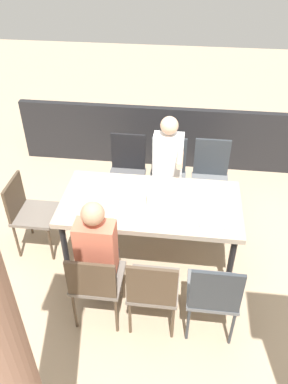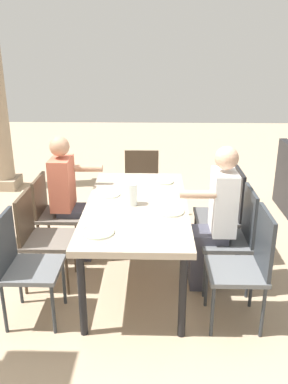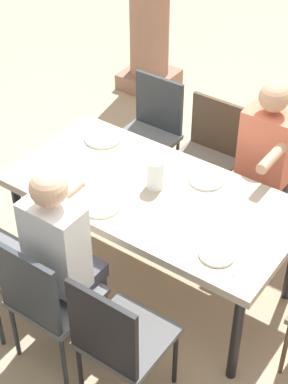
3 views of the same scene
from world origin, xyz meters
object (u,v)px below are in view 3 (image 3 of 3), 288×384
object	(u,v)px
chair_east_south	(118,337)
plate_2	(206,180)
chair_mid_north	(207,151)
chair_east_north	(269,174)
chair_mid_south	(46,297)
diner_woman_green	(260,168)
water_pitcher	(155,175)
plate_0	(103,138)
dining_table	(153,200)
plate_1	(101,204)
chair_west_north	(150,128)
plate_3	(217,254)
diner_man_white	(65,255)

from	to	relation	value
chair_east_south	plate_2	xyz separation A→B (m)	(-0.17, 1.16, 0.22)
chair_mid_north	chair_east_south	distance (m)	1.83
chair_mid_north	chair_east_north	bearing A→B (deg)	-0.58
chair_mid_south	diner_woman_green	xyz separation A→B (m)	(0.50, 1.57, 0.15)
diner_woman_green	water_pitcher	distance (m)	0.78
chair_east_south	plate_0	bearing A→B (deg)	130.63
dining_table	plate_1	xyz separation A→B (m)	(-0.18, -0.29, 0.08)
chair_east_south	diner_woman_green	distance (m)	1.58
plate_1	plate_2	bearing A→B (deg)	55.47
chair_west_north	plate_0	xyz separation A→B (m)	(0.02, -0.61, 0.25)
chair_west_north	plate_0	distance (m)	0.66
chair_west_north	diner_woman_green	bearing A→B (deg)	-10.32
diner_woman_green	plate_1	world-z (taller)	diner_woman_green
chair_west_north	plate_3	size ratio (longest dim) A/B	4.47
chair_mid_south	plate_0	distance (m)	1.27
chair_east_north	plate_2	distance (m)	0.66
chair_mid_north	dining_table	bearing A→B (deg)	-82.37
dining_table	chair_west_north	world-z (taller)	chair_west_north
chair_west_north	plate_3	xyz separation A→B (m)	(1.23, -1.14, 0.25)
chair_mid_north	water_pitcher	distance (m)	0.90
chair_mid_north	chair_mid_south	distance (m)	1.76
dining_table	chair_mid_south	size ratio (longest dim) A/B	1.91
chair_mid_south	diner_woman_green	size ratio (longest dim) A/B	0.73
plate_0	water_pitcher	distance (m)	0.63
chair_mid_north	plate_2	world-z (taller)	chair_mid_north
diner_woman_green	water_pitcher	size ratio (longest dim) A/B	6.55
dining_table	plate_0	world-z (taller)	plate_0
chair_mid_south	diner_man_white	bearing A→B (deg)	90.90
dining_table	water_pitcher	bearing A→B (deg)	113.49
water_pitcher	diner_man_white	bearing A→B (deg)	-97.66
plate_2	chair_mid_south	bearing A→B (deg)	-105.75
plate_1	chair_east_south	bearing A→B (deg)	-46.30
plate_2	plate_3	distance (m)	0.66
diner_man_white	plate_1	distance (m)	0.42
chair_east_north	chair_east_south	distance (m)	1.75
chair_west_north	chair_mid_north	world-z (taller)	chair_west_north
dining_table	plate_2	bearing A→B (deg)	53.14
diner_man_white	plate_1	size ratio (longest dim) A/B	5.16
chair_mid_north	diner_man_white	size ratio (longest dim) A/B	0.67
diner_man_white	water_pitcher	world-z (taller)	diner_man_white
chair_east_south	chair_west_north	bearing A→B (deg)	119.95
plate_2	diner_woman_green	bearing A→B (deg)	66.87
chair_west_north	chair_mid_south	size ratio (longest dim) A/B	0.96
chair_east_north	plate_0	distance (m)	1.18
chair_mid_south	plate_3	world-z (taller)	chair_mid_south
diner_woman_green	plate_1	xyz separation A→B (m)	(-0.57, -0.98, 0.08)
plate_2	water_pitcher	bearing A→B (deg)	-134.59
diner_woman_green	chair_mid_north	bearing A→B (deg)	159.99
chair_west_north	diner_woman_green	size ratio (longest dim) A/B	0.70
chair_east_south	plate_0	distance (m)	1.54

